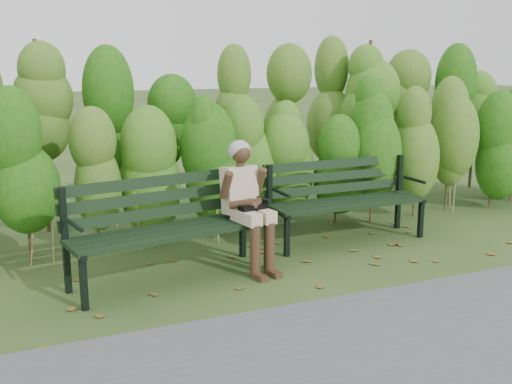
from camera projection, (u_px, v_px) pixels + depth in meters
name	position (u px, v px, depth m)	size (l,w,h in m)	color
ground	(269.00, 269.00, 6.20)	(80.00, 80.00, 0.00)	#2A481F
footpath	(398.00, 366.00, 4.22)	(60.00, 2.50, 0.01)	#474749
hedge_band	(209.00, 130.00, 7.60)	(11.04, 1.67, 2.42)	#47381E
leaf_litter	(271.00, 274.00, 6.06)	(5.68, 2.12, 0.01)	brown
bench_left	(167.00, 220.00, 5.85)	(2.09, 1.00, 1.00)	black
bench_right	(343.00, 194.00, 7.15)	(1.91, 0.64, 0.95)	black
seated_woman	(246.00, 196.00, 6.09)	(0.52, 0.76, 1.33)	#BFA28E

